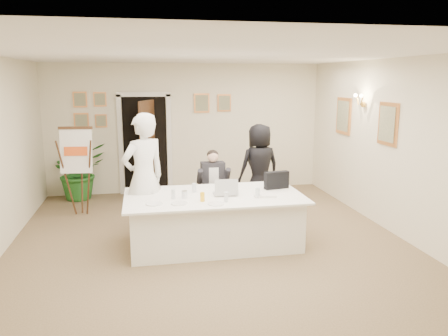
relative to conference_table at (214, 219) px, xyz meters
name	(u,v)px	position (x,y,z in m)	size (l,w,h in m)	color
floor	(212,247)	(-0.05, -0.13, -0.39)	(7.00, 7.00, 0.00)	brown
ceiling	(211,54)	(-0.05, -0.13, 2.41)	(6.00, 7.00, 0.02)	white
wall_back	(186,128)	(-0.05, 3.37, 1.01)	(6.00, 0.10, 2.80)	beige
wall_front	(297,245)	(-0.05, -3.63, 1.01)	(6.00, 0.10, 2.80)	beige
wall_right	(402,149)	(2.95, -0.13, 1.01)	(0.10, 7.00, 2.80)	beige
doorway	(146,147)	(-0.94, 3.19, 0.65)	(1.14, 0.86, 2.20)	black
pictures_back_wall	(149,108)	(-0.85, 3.34, 1.46)	(3.40, 0.06, 0.80)	#E5924E
pictures_right_wall	(363,120)	(2.92, 1.07, 1.36)	(0.06, 2.20, 0.80)	#E5924E
wall_sconce	(361,100)	(2.85, 1.07, 1.71)	(0.20, 0.30, 0.24)	#B98D3B
conference_table	(214,219)	(0.00, 0.00, 0.00)	(2.63, 1.41, 0.78)	white
seated_man	(213,186)	(0.16, 1.05, 0.25)	(0.55, 0.59, 1.29)	black
flip_chart	(79,176)	(-2.17, 1.88, 0.35)	(0.57, 0.38, 1.61)	#3C1D13
standing_man	(144,178)	(-1.02, 0.37, 0.60)	(0.72, 0.47, 1.98)	white
standing_woman	(259,167)	(1.16, 1.68, 0.43)	(0.81, 0.52, 1.65)	black
potted_palm	(79,171)	(-2.33, 3.07, 0.20)	(1.06, 0.92, 1.18)	#216321
laptop	(225,185)	(0.17, 0.00, 0.52)	(0.35, 0.36, 0.28)	#B7BABC
laptop_bag	(277,180)	(1.03, 0.19, 0.52)	(0.39, 0.11, 0.27)	black
paper_stack	(265,195)	(0.73, -0.20, 0.40)	(0.32, 0.22, 0.03)	white
plate_left	(154,204)	(-0.89, -0.33, 0.39)	(0.23, 0.23, 0.01)	white
plate_mid	(179,203)	(-0.55, -0.38, 0.39)	(0.23, 0.23, 0.01)	white
plate_near	(216,204)	(-0.06, -0.49, 0.39)	(0.23, 0.23, 0.01)	white
glass_a	(173,194)	(-0.61, -0.10, 0.45)	(0.06, 0.06, 0.14)	silver
glass_b	(226,197)	(0.11, -0.39, 0.45)	(0.06, 0.06, 0.14)	silver
glass_c	(258,193)	(0.60, -0.26, 0.45)	(0.07, 0.07, 0.14)	silver
glass_d	(194,188)	(-0.27, 0.21, 0.45)	(0.07, 0.07, 0.14)	silver
oj_glass	(202,197)	(-0.22, -0.31, 0.45)	(0.06, 0.06, 0.13)	yellow
steel_jug	(184,195)	(-0.45, -0.10, 0.44)	(0.08, 0.08, 0.11)	silver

